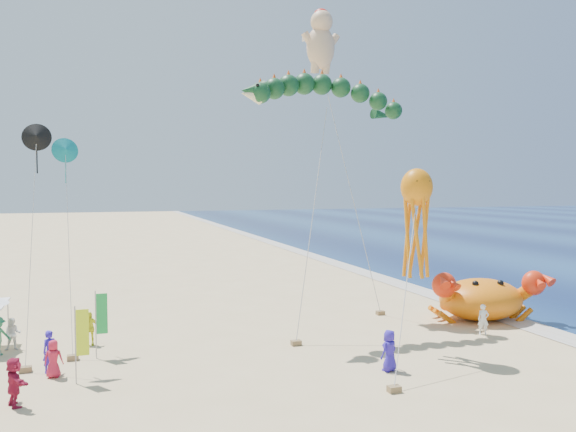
{
  "coord_description": "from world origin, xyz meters",
  "views": [
    {
      "loc": [
        -11.38,
        -25.83,
        8.04
      ],
      "look_at": [
        -2.0,
        2.0,
        6.5
      ],
      "focal_mm": 35.0,
      "sensor_mm": 36.0,
      "label": 1
    }
  ],
  "objects_px": {
    "cherub_kite": "(321,41)",
    "octopus_kite": "(416,215)",
    "crab_inflatable": "(482,298)",
    "dragon_kite": "(324,99)"
  },
  "relations": [
    {
      "from": "cherub_kite",
      "to": "octopus_kite",
      "type": "xyz_separation_m",
      "value": [
        0.53,
        -10.9,
        -10.82
      ]
    },
    {
      "from": "octopus_kite",
      "to": "cherub_kite",
      "type": "bearing_deg",
      "value": 92.76
    },
    {
      "from": "crab_inflatable",
      "to": "octopus_kite",
      "type": "distance_m",
      "value": 10.25
    },
    {
      "from": "crab_inflatable",
      "to": "cherub_kite",
      "type": "xyz_separation_m",
      "value": [
        -7.96,
        6.29,
        16.16
      ]
    },
    {
      "from": "dragon_kite",
      "to": "octopus_kite",
      "type": "relative_size",
      "value": 1.58
    },
    {
      "from": "dragon_kite",
      "to": "cherub_kite",
      "type": "xyz_separation_m",
      "value": [
        1.73,
        4.79,
        4.56
      ]
    },
    {
      "from": "crab_inflatable",
      "to": "dragon_kite",
      "type": "relative_size",
      "value": 0.5
    },
    {
      "from": "crab_inflatable",
      "to": "dragon_kite",
      "type": "distance_m",
      "value": 15.19
    },
    {
      "from": "octopus_kite",
      "to": "dragon_kite",
      "type": "bearing_deg",
      "value": 110.21
    },
    {
      "from": "cherub_kite",
      "to": "octopus_kite",
      "type": "bearing_deg",
      "value": -87.24
    }
  ]
}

